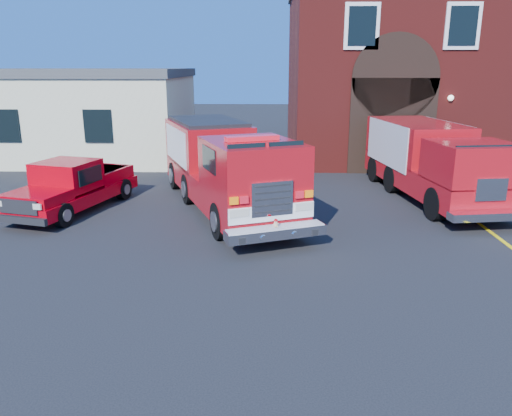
{
  "coord_description": "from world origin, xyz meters",
  "views": [
    {
      "loc": [
        0.26,
        -12.29,
        4.46
      ],
      "look_at": [
        0.0,
        -1.2,
        1.3
      ],
      "focal_mm": 35.0,
      "sensor_mm": 36.0,
      "label": 1
    }
  ],
  "objects_px": {
    "fire_station": "(441,70)",
    "fire_engine": "(225,166)",
    "side_building": "(84,113)",
    "secondary_truck": "(431,159)",
    "pickup_truck": "(73,187)"
  },
  "relations": [
    {
      "from": "fire_station",
      "to": "pickup_truck",
      "type": "xyz_separation_m",
      "value": [
        -14.91,
        -10.98,
        -3.48
      ]
    },
    {
      "from": "side_building",
      "to": "secondary_truck",
      "type": "xyz_separation_m",
      "value": [
        14.93,
        -8.1,
        -0.84
      ]
    },
    {
      "from": "fire_station",
      "to": "pickup_truck",
      "type": "height_order",
      "value": "fire_station"
    },
    {
      "from": "pickup_truck",
      "to": "fire_station",
      "type": "bearing_deg",
      "value": 36.36
    },
    {
      "from": "side_building",
      "to": "fire_engine",
      "type": "distance_m",
      "value": 12.45
    },
    {
      "from": "fire_station",
      "to": "secondary_truck",
      "type": "xyz_separation_m",
      "value": [
        -3.06,
        -9.09,
        -2.89
      ]
    },
    {
      "from": "side_building",
      "to": "fire_station",
      "type": "bearing_deg",
      "value": 3.14
    },
    {
      "from": "side_building",
      "to": "pickup_truck",
      "type": "xyz_separation_m",
      "value": [
        3.08,
        -9.99,
        -1.43
      ]
    },
    {
      "from": "fire_station",
      "to": "fire_engine",
      "type": "distance_m",
      "value": 14.91
    },
    {
      "from": "secondary_truck",
      "to": "fire_engine",
      "type": "bearing_deg",
      "value": -168.03
    },
    {
      "from": "fire_engine",
      "to": "pickup_truck",
      "type": "distance_m",
      "value": 4.86
    },
    {
      "from": "side_building",
      "to": "pickup_truck",
      "type": "distance_m",
      "value": 10.55
    },
    {
      "from": "fire_engine",
      "to": "secondary_truck",
      "type": "xyz_separation_m",
      "value": [
        7.04,
        1.49,
        -0.02
      ]
    },
    {
      "from": "side_building",
      "to": "fire_engine",
      "type": "relative_size",
      "value": 1.14
    },
    {
      "from": "pickup_truck",
      "to": "secondary_truck",
      "type": "bearing_deg",
      "value": 9.05
    }
  ]
}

